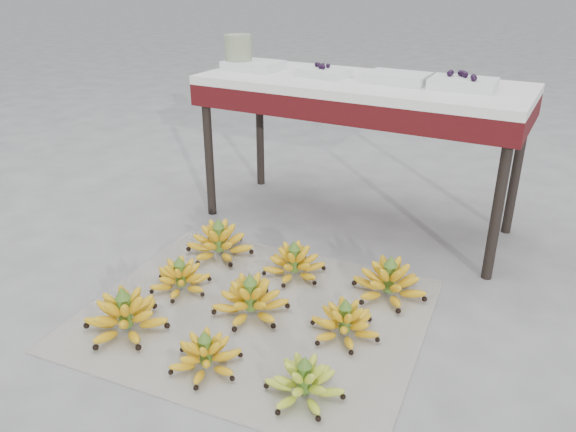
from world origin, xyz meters
The scene contains 17 objects.
ground centered at (0.00, 0.00, 0.00)m, with size 60.00×60.00×0.00m, color slate.
newspaper_mat centered at (0.10, 0.07, 0.00)m, with size 1.25×1.05×0.01m, color white.
bunch_front_left centered at (-0.25, -0.24, 0.07)m, with size 0.31×0.31×0.18m.
bunch_front_center centered at (0.12, -0.27, 0.06)m, with size 0.30×0.30×0.15m.
bunch_front_right centered at (0.47, -0.24, 0.06)m, with size 0.29×0.29×0.15m.
bunch_mid_left centered at (-0.26, 0.08, 0.06)m, with size 0.29×0.29×0.15m.
bunch_mid_center centered at (0.09, 0.06, 0.07)m, with size 0.36×0.36×0.17m.
bunch_mid_right centered at (0.46, 0.11, 0.06)m, with size 0.30×0.30×0.15m.
bunch_back_left centered at (-0.29, 0.40, 0.07)m, with size 0.33×0.33×0.18m.
bunch_back_center centered at (0.10, 0.40, 0.06)m, with size 0.31×0.31×0.16m.
bunch_back_right centered at (0.51, 0.43, 0.07)m, with size 0.30×0.30×0.18m.
vendor_table centered at (0.12, 1.03, 0.65)m, with size 1.53×0.61×0.73m.
tray_far_left centered at (-0.46, 1.01, 0.75)m, with size 0.28×0.20×0.04m.
tray_left centered at (-0.07, 1.01, 0.75)m, with size 0.25×0.20×0.06m.
tray_right centered at (0.29, 1.04, 0.75)m, with size 0.28×0.20×0.04m.
tray_far_right centered at (0.58, 1.04, 0.76)m, with size 0.28×0.21×0.07m.
glass_jar centered at (-0.54, 0.99, 0.82)m, with size 0.14×0.14×0.17m, color beige.
Camera 1 is at (1.07, -1.45, 1.23)m, focal length 35.00 mm.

